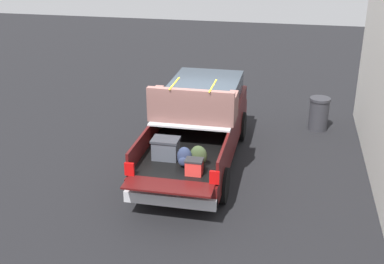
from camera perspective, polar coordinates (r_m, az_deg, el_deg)
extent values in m
plane|color=black|center=(12.74, 0.56, -3.54)|extent=(40.00, 40.00, 0.00)
cube|color=#470F0F|center=(12.48, 0.57, -1.02)|extent=(5.50, 1.92, 0.47)
cube|color=black|center=(11.31, -0.63, -2.23)|extent=(2.80, 1.80, 0.04)
cube|color=#470F0F|center=(11.43, -5.19, -0.77)|extent=(2.80, 0.06, 0.50)
cube|color=#470F0F|center=(11.06, 4.08, -1.56)|extent=(2.80, 0.06, 0.50)
cube|color=#470F0F|center=(12.45, 0.73, 1.34)|extent=(0.06, 1.80, 0.50)
cube|color=#470F0F|center=(9.86, -2.75, -6.25)|extent=(0.55, 1.80, 0.04)
cube|color=#B2B2B7|center=(11.81, 0.18, 1.53)|extent=(1.25, 1.92, 0.04)
cube|color=#470F0F|center=(13.54, 1.71, 3.12)|extent=(2.30, 1.92, 0.50)
cube|color=#2D3842|center=(13.28, 1.65, 5.06)|extent=(1.94, 1.76, 0.52)
cube|color=#470F0F|center=(14.81, 2.64, 4.62)|extent=(0.40, 1.82, 0.38)
cube|color=#B2B2B7|center=(10.17, -2.49, -7.68)|extent=(0.24, 1.92, 0.24)
cube|color=red|center=(10.23, -7.20, -4.25)|extent=(0.06, 0.20, 0.28)
cube|color=red|center=(9.84, 2.60, -5.24)|extent=(0.06, 0.20, 0.28)
cylinder|color=black|center=(14.32, -1.51, 1.24)|extent=(0.79, 0.30, 0.79)
cylinder|color=black|center=(14.04, 5.50, 0.69)|extent=(0.79, 0.30, 0.79)
cylinder|color=black|center=(11.25, -5.62, -5.17)|extent=(0.79, 0.30, 0.79)
cylinder|color=black|center=(10.90, 3.30, -6.08)|extent=(0.79, 0.30, 0.79)
cube|color=#474C56|center=(10.86, -3.02, -2.02)|extent=(0.40, 0.55, 0.42)
cube|color=#31353C|center=(10.76, -3.05, -0.89)|extent=(0.44, 0.59, 0.05)
ellipsoid|color=#283351|center=(10.48, -0.86, -2.85)|extent=(0.20, 0.32, 0.45)
ellipsoid|color=#283351|center=(10.42, -1.00, -3.44)|extent=(0.09, 0.22, 0.20)
ellipsoid|color=#384728|center=(10.50, 0.75, -2.75)|extent=(0.20, 0.37, 0.46)
ellipsoid|color=#384728|center=(10.44, 0.63, -3.35)|extent=(0.09, 0.26, 0.20)
cube|color=red|center=(10.19, 0.25, -4.11)|extent=(0.26, 0.34, 0.30)
cube|color=#262628|center=(10.11, 0.25, -3.25)|extent=(0.28, 0.36, 0.04)
cube|color=brown|center=(11.73, 0.18, 2.58)|extent=(0.88, 2.02, 0.42)
cube|color=brown|center=(11.26, -0.20, 3.92)|extent=(0.16, 2.02, 0.40)
cube|color=brown|center=(11.87, -4.09, 4.41)|extent=(0.64, 0.20, 0.22)
cube|color=brown|center=(11.53, 4.68, 3.82)|extent=(0.64, 0.20, 0.22)
cube|color=yellow|center=(11.62, -2.03, 5.61)|extent=(0.98, 0.03, 0.02)
cube|color=yellow|center=(11.45, 2.42, 5.33)|extent=(0.98, 0.03, 0.02)
cylinder|color=#2D2D33|center=(15.10, 14.33, 1.90)|extent=(0.56, 0.56, 0.90)
cylinder|color=#2D2D33|center=(14.94, 14.51, 3.65)|extent=(0.60, 0.60, 0.08)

